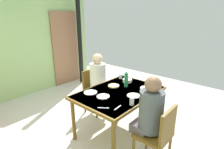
{
  "coord_description": "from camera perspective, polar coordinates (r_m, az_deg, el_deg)",
  "views": [
    {
      "loc": [
        -1.66,
        -1.61,
        1.88
      ],
      "look_at": [
        0.36,
        0.15,
        0.99
      ],
      "focal_mm": 28.54,
      "sensor_mm": 36.0,
      "label": 1
    }
  ],
  "objects": [
    {
      "name": "cutlery_fork_near",
      "position": [
        2.35,
        -2.82,
        -10.63
      ],
      "size": [
        0.1,
        0.13,
        0.0
      ],
      "primitive_type": "cube",
      "rotation": [
        0.0,
        0.0,
        2.21
      ],
      "color": "silver",
      "rests_on": "dining_table"
    },
    {
      "name": "door_wooden",
      "position": [
        5.22,
        -14.67,
        7.97
      ],
      "size": [
        0.8,
        0.05,
        2.0
      ],
      "primitive_type": "cube",
      "color": "#946648",
      "rests_on": "ground_plane"
    },
    {
      "name": "drinking_glass_by_near_diner",
      "position": [
        3.38,
        2.78,
        -0.59
      ],
      "size": [
        0.06,
        0.06,
        0.09
      ],
      "primitive_type": "cylinder",
      "color": "silver",
      "rests_on": "dining_table"
    },
    {
      "name": "cutlery_knife_near",
      "position": [
        2.35,
        1.85,
        -10.57
      ],
      "size": [
        0.15,
        0.03,
        0.0
      ],
      "primitive_type": "cube",
      "rotation": [
        0.0,
        0.0,
        0.12
      ],
      "color": "silver",
      "rests_on": "dining_table"
    },
    {
      "name": "drinking_glass_by_far_diner",
      "position": [
        2.41,
        6.35,
        -8.49
      ],
      "size": [
        0.06,
        0.06,
        0.11
      ],
      "primitive_type": "cylinder",
      "color": "silver",
      "rests_on": "dining_table"
    },
    {
      "name": "dinner_plate_near_left",
      "position": [
        2.79,
        -6.91,
        -5.71
      ],
      "size": [
        0.21,
        0.21,
        0.01
      ],
      "primitive_type": "cylinder",
      "color": "white",
      "rests_on": "dining_table"
    },
    {
      "name": "stove_pipe_column",
      "position": [
        5.14,
        -10.38,
        12.28
      ],
      "size": [
        0.12,
        0.12,
        2.74
      ],
      "primitive_type": "cylinder",
      "color": "black",
      "rests_on": "ground_plane"
    },
    {
      "name": "water_bottle_green_near",
      "position": [
        2.98,
        4.58,
        -1.6
      ],
      "size": [
        0.06,
        0.06,
        0.27
      ],
      "color": "#268052",
      "rests_on": "dining_table"
    },
    {
      "name": "dinner_plate_near_right",
      "position": [
        2.69,
        6.9,
        -6.74
      ],
      "size": [
        0.2,
        0.2,
        0.01
      ],
      "primitive_type": "cylinder",
      "color": "white",
      "rests_on": "dining_table"
    },
    {
      "name": "bread_plate_sliced",
      "position": [
        3.02,
        0.55,
        -3.64
      ],
      "size": [
        0.19,
        0.19,
        0.02
      ],
      "primitive_type": "cylinder",
      "color": "#DBB77A",
      "rests_on": "dining_table"
    },
    {
      "name": "dinner_plate_far_center",
      "position": [
        2.65,
        -2.86,
        -7.03
      ],
      "size": [
        0.19,
        0.19,
        0.01
      ],
      "primitive_type": "cylinder",
      "color": "white",
      "rests_on": "dining_table"
    },
    {
      "name": "dining_table",
      "position": [
        2.85,
        2.29,
        -6.75
      ],
      "size": [
        1.37,
        0.95,
        0.74
      ],
      "color": "brown",
      "rests_on": "ground_plane"
    },
    {
      "name": "dinner_plate_far_side",
      "position": [
        2.99,
        10.85,
        -4.3
      ],
      "size": [
        0.19,
        0.19,
        0.01
      ],
      "primitive_type": "cylinder",
      "color": "white",
      "rests_on": "dining_table"
    },
    {
      "name": "ground_plane",
      "position": [
        2.98,
        -2.54,
        -20.86
      ],
      "size": [
        7.08,
        7.08,
        0.0
      ],
      "primitive_type": "plane",
      "color": "silver"
    },
    {
      "name": "chair_far_diner",
      "position": [
        3.6,
        -5.82,
        -4.42
      ],
      "size": [
        0.4,
        0.4,
        0.87
      ],
      "rotation": [
        0.0,
        0.0,
        3.14
      ],
      "color": "brown",
      "rests_on": "ground_plane"
    },
    {
      "name": "person_far_diner",
      "position": [
        3.4,
        -4.39,
        -0.6
      ],
      "size": [
        0.3,
        0.37,
        0.77
      ],
      "rotation": [
        0.0,
        0.0,
        3.14
      ],
      "color": "silver",
      "rests_on": "ground_plane"
    },
    {
      "name": "wall_back",
      "position": [
        4.67,
        -28.34,
        9.87
      ],
      "size": [
        4.03,
        0.1,
        2.74
      ],
      "primitive_type": "cube",
      "color": "#A1C87F",
      "rests_on": "ground_plane"
    },
    {
      "name": "serving_bowl_center",
      "position": [
        3.22,
        4.93,
        -1.92
      ],
      "size": [
        0.17,
        0.17,
        0.05
      ],
      "primitive_type": "cylinder",
      "color": "silver",
      "rests_on": "dining_table"
    },
    {
      "name": "person_near_diner",
      "position": [
        2.27,
        12.12,
        -11.02
      ],
      "size": [
        0.3,
        0.37,
        0.77
      ],
      "color": "#534D54",
      "rests_on": "ground_plane"
    },
    {
      "name": "chair_near_diner",
      "position": [
        2.37,
        14.65,
        -17.95
      ],
      "size": [
        0.4,
        0.4,
        0.87
      ],
      "color": "brown",
      "rests_on": "ground_plane"
    }
  ]
}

